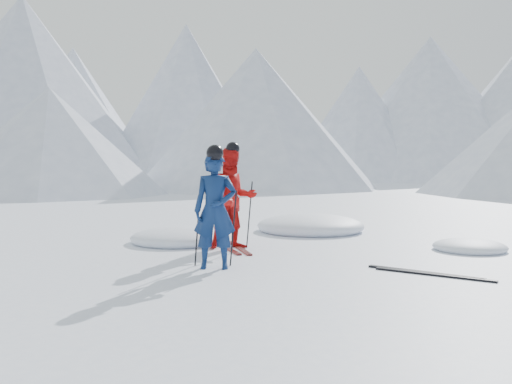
{
  "coord_description": "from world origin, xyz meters",
  "views": [
    {
      "loc": [
        -1.33,
        -8.97,
        1.6
      ],
      "look_at": [
        -2.05,
        0.5,
        1.1
      ],
      "focal_mm": 38.0,
      "sensor_mm": 36.0,
      "label": 1
    }
  ],
  "objects": [
    {
      "name": "ski_loose_b",
      "position": [
        0.62,
        -1.15,
        0.01
      ],
      "size": [
        1.53,
        0.91,
        0.03
      ],
      "primitive_type": "cube",
      "rotation": [
        0.0,
        0.0,
        1.06
      ],
      "color": "black",
      "rests_on": "ground"
    },
    {
      "name": "ski_worn_left",
      "position": [
        -2.66,
        1.1,
        0.01
      ],
      "size": [
        0.74,
        1.6,
        0.03
      ],
      "primitive_type": "cube",
      "rotation": [
        0.0,
        0.0,
        0.4
      ],
      "color": "black",
      "rests_on": "ground"
    },
    {
      "name": "mountain_range",
      "position": [
        5.71,
        35.31,
        6.72
      ],
      "size": [
        106.15,
        62.94,
        15.53
      ],
      "color": "#B2BCD1",
      "rests_on": "ground"
    },
    {
      "name": "skier_red",
      "position": [
        -2.54,
        1.1,
        0.95
      ],
      "size": [
        1.12,
        1.0,
        1.9
      ],
      "primitive_type": "imported",
      "rotation": [
        0.0,
        0.0,
        0.36
      ],
      "color": "red",
      "rests_on": "ground"
    },
    {
      "name": "ski_worn_right",
      "position": [
        -2.42,
        1.1,
        0.01
      ],
      "size": [
        0.63,
        1.64,
        0.03
      ],
      "primitive_type": "cube",
      "rotation": [
        0.0,
        0.0,
        0.33
      ],
      "color": "black",
      "rests_on": "ground"
    },
    {
      "name": "pole_red_left",
      "position": [
        -2.84,
        1.35,
        0.63
      ],
      "size": [
        0.13,
        0.1,
        1.26
      ],
      "primitive_type": "cylinder",
      "rotation": [
        0.06,
        0.08,
        0.0
      ],
      "color": "black",
      "rests_on": "ground"
    },
    {
      "name": "snow_lumps",
      "position": [
        -1.55,
        3.0,
        0.0
      ],
      "size": [
        7.2,
        4.54,
        0.56
      ],
      "color": "white",
      "rests_on": "ground"
    },
    {
      "name": "pole_blue_right",
      "position": [
        -2.33,
        -0.6,
        0.59
      ],
      "size": [
        0.12,
        0.07,
        1.18
      ],
      "primitive_type": "cylinder",
      "rotation": [
        -0.04,
        0.08,
        0.0
      ],
      "color": "black",
      "rests_on": "ground"
    },
    {
      "name": "pole_blue_left",
      "position": [
        -2.88,
        -0.7,
        0.59
      ],
      "size": [
        0.12,
        0.08,
        1.18
      ],
      "primitive_type": "cylinder",
      "rotation": [
        0.05,
        0.08,
        0.0
      ],
      "color": "black",
      "rests_on": "ground"
    },
    {
      "name": "skier_blue",
      "position": [
        -2.58,
        -0.85,
        0.89
      ],
      "size": [
        0.68,
        0.47,
        1.78
      ],
      "primitive_type": "imported",
      "rotation": [
        0.0,
        0.0,
        0.07
      ],
      "color": "#0D2350",
      "rests_on": "ground"
    },
    {
      "name": "ground",
      "position": [
        0.0,
        0.0,
        0.0
      ],
      "size": [
        160.0,
        160.0,
        0.0
      ],
      "primitive_type": "plane",
      "color": "white",
      "rests_on": "ground"
    },
    {
      "name": "ski_loose_a",
      "position": [
        0.52,
        -1.0,
        0.01
      ],
      "size": [
        1.5,
        0.96,
        0.03
      ],
      "primitive_type": "cube",
      "rotation": [
        0.0,
        0.0,
        1.02
      ],
      "color": "black",
      "rests_on": "ground"
    },
    {
      "name": "pole_red_right",
      "position": [
        -2.24,
        1.25,
        0.63
      ],
      "size": [
        0.13,
        0.09,
        1.26
      ],
      "primitive_type": "cylinder",
      "rotation": [
        -0.05,
        0.08,
        0.0
      ],
      "color": "black",
      "rests_on": "ground"
    }
  ]
}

